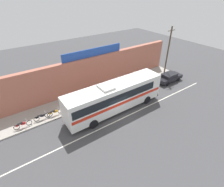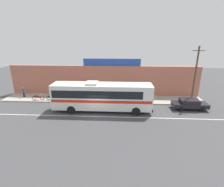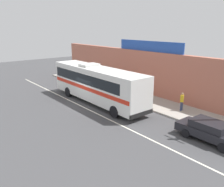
{
  "view_description": "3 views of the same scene",
  "coord_description": "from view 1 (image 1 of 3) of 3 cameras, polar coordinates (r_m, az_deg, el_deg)",
  "views": [
    {
      "loc": [
        -9.61,
        -12.7,
        13.1
      ],
      "look_at": [
        0.35,
        1.5,
        2.16
      ],
      "focal_mm": 27.77,
      "sensor_mm": 36.0,
      "label": 1
    },
    {
      "loc": [
        2.81,
        -19.06,
        8.99
      ],
      "look_at": [
        1.63,
        2.2,
        1.95
      ],
      "focal_mm": 27.2,
      "sensor_mm": 36.0,
      "label": 2
    },
    {
      "loc": [
        18.77,
        -11.84,
        7.36
      ],
      "look_at": [
        2.8,
        1.04,
        1.48
      ],
      "focal_mm": 37.45,
      "sensor_mm": 36.0,
      "label": 3
    }
  ],
  "objects": [
    {
      "name": "storefront_billboard",
      "position": [
        24.12,
        -6.28,
        13.31
      ],
      "size": [
        8.9,
        0.12,
        1.1
      ],
      "primitive_type": "cube",
      "color": "#234CAD",
      "rests_on": "storefront_facade"
    },
    {
      "name": "motorcycle_red",
      "position": [
        21.25,
        -18.34,
        -5.83
      ],
      "size": [
        1.88,
        0.56,
        0.94
      ],
      "color": "black",
      "rests_on": "sidewalk_slab"
    },
    {
      "name": "sidewalk_slab",
      "position": [
        24.14,
        -5.74,
        -0.61
      ],
      "size": [
        30.0,
        3.6,
        0.14
      ],
      "primitive_type": "cube",
      "color": "#A8A399",
      "rests_on": "ground_plane"
    },
    {
      "name": "parked_car",
      "position": [
        28.84,
        18.32,
        5.14
      ],
      "size": [
        4.46,
        1.83,
        1.37
      ],
      "color": "black",
      "rests_on": "ground_plane"
    },
    {
      "name": "storefront_facade",
      "position": [
        24.68,
        -8.55,
        6.17
      ],
      "size": [
        30.0,
        0.7,
        4.8
      ],
      "primitive_type": "cube",
      "color": "#B26651",
      "rests_on": "ground_plane"
    },
    {
      "name": "utility_pole",
      "position": [
        29.2,
        17.91,
        12.98
      ],
      "size": [
        1.6,
        0.22,
        7.86
      ],
      "color": "brown",
      "rests_on": "sidewalk_slab"
    },
    {
      "name": "motorcycle_orange",
      "position": [
        21.13,
        -22.16,
        -6.98
      ],
      "size": [
        1.83,
        0.56,
        0.94
      ],
      "color": "black",
      "rests_on": "sidewalk_slab"
    },
    {
      "name": "intercity_bus",
      "position": [
        20.23,
        0.79,
        -0.81
      ],
      "size": [
        12.41,
        2.69,
        3.78
      ],
      "color": "white",
      "rests_on": "ground_plane"
    },
    {
      "name": "motorcycle_green",
      "position": [
        20.89,
        -27.41,
        -8.99
      ],
      "size": [
        1.85,
        0.56,
        0.94
      ],
      "color": "black",
      "rests_on": "sidewalk_slab"
    },
    {
      "name": "ground_plane",
      "position": [
        20.62,
        1.61,
        -7.2
      ],
      "size": [
        70.0,
        70.0,
        0.0
      ],
      "primitive_type": "plane",
      "color": "#444447"
    },
    {
      "name": "road_center_stripe",
      "position": [
        20.14,
        2.97,
        -8.37
      ],
      "size": [
        30.0,
        0.14,
        0.01
      ],
      "primitive_type": "cube",
      "color": "silver",
      "rests_on": "ground_plane"
    },
    {
      "name": "pedestrian_near_shop",
      "position": [
        27.5,
        7.39,
        6.11
      ],
      "size": [
        0.3,
        0.48,
        1.66
      ],
      "color": "navy",
      "rests_on": "sidewalk_slab"
    }
  ]
}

